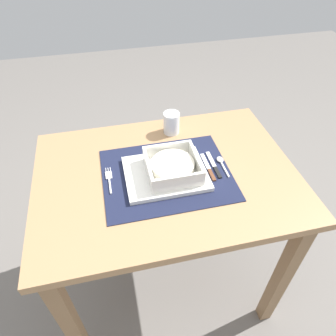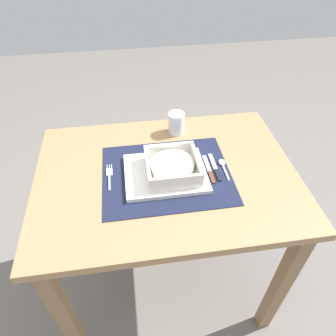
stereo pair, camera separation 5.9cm
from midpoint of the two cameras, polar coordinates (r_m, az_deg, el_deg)
The scene contains 10 objects.
ground_plane at distance 1.68m, azimuth 0.87°, elevation -19.77°, with size 6.00×6.00×0.00m, color slate.
dining_table at distance 1.16m, azimuth 1.19°, elevation -5.41°, with size 0.90×0.65×0.75m.
placemat at distance 1.06m, azimuth 1.60°, elevation -1.17°, with size 0.44×0.35×0.00m, color #191E38.
serving_plate at distance 1.05m, azimuth 1.13°, elevation -1.03°, with size 0.28×0.22×0.02m, color white.
porridge_bowl at distance 1.03m, azimuth 2.46°, elevation 0.12°, with size 0.17×0.17×0.06m.
fork at distance 1.06m, azimuth -9.27°, elevation -1.33°, with size 0.02×0.13×0.00m.
spoon at distance 1.11m, azimuth 11.62°, elevation 0.65°, with size 0.02×0.11×0.01m.
butter_knife at distance 1.09m, azimuth 10.35°, elevation -0.17°, with size 0.01×0.14×0.01m.
bread_knife at distance 1.08m, azimuth 9.26°, elevation -0.54°, with size 0.01×0.14×0.01m.
drinking_glass at distance 1.23m, azimuth 2.94°, elevation 8.14°, with size 0.06×0.06×0.09m.
Camera 2 is at (-0.11, -0.76, 1.49)m, focal length 32.84 mm.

